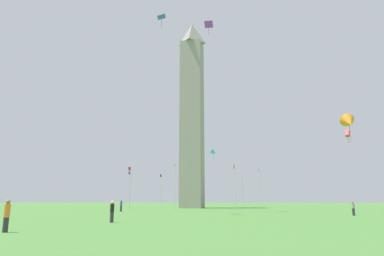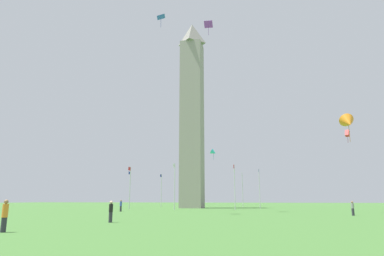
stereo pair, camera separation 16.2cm
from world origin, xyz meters
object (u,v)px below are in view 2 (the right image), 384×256
at_px(kite_purple_diamond, 208,25).
at_px(flagpole_ne, 235,185).
at_px(flagpole_w, 130,187).
at_px(flagpole_sw, 161,189).
at_px(kite_orange_delta, 348,122).
at_px(person_black_shirt, 111,212).
at_px(kite_blue_diamond, 161,17).
at_px(obelisk_monument, 192,111).
at_px(flagpole_nw, 130,186).
at_px(person_blue_shirt, 121,206).
at_px(person_orange_shirt, 5,216).
at_px(flagpole_n, 174,184).
at_px(kite_cyan_delta, 214,152).
at_px(kite_red_box, 347,133).
at_px(flagpole_s, 204,189).
at_px(flagpole_e, 259,186).
at_px(flagpole_se, 242,188).
at_px(person_gray_shirt, 353,208).

bearing_deg(kite_purple_diamond, flagpole_ne, 168.44).
bearing_deg(flagpole_w, kite_purple_diamond, 44.61).
height_order(flagpole_sw, kite_orange_delta, kite_orange_delta).
bearing_deg(person_black_shirt, flagpole_sw, 32.51).
relative_size(kite_orange_delta, kite_blue_diamond, 1.69).
distance_m(obelisk_monument, flagpole_nw, 22.08).
bearing_deg(person_blue_shirt, person_orange_shirt, -129.45).
distance_m(flagpole_n, kite_purple_diamond, 27.48).
bearing_deg(person_orange_shirt, kite_cyan_delta, -34.25).
relative_size(flagpole_nw, person_orange_shirt, 4.52).
xyz_separation_m(kite_red_box, kite_orange_delta, (14.66, -3.13, -1.55)).
relative_size(flagpole_s, person_black_shirt, 4.80).
distance_m(flagpole_e, flagpole_se, 10.86).
bearing_deg(kite_orange_delta, kite_red_box, 167.95).
height_order(flagpole_e, person_orange_shirt, flagpole_e).
bearing_deg(person_black_shirt, flagpole_ne, 8.69).
relative_size(flagpole_s, flagpole_sw, 1.00).
distance_m(kite_purple_diamond, kite_blue_diamond, 10.94).
relative_size(flagpole_n, flagpole_e, 1.00).
bearing_deg(flagpole_n, flagpole_se, 157.50).
xyz_separation_m(flagpole_nw, person_blue_shirt, (12.84, 4.05, -3.55)).
relative_size(flagpole_n, flagpole_se, 1.00).
bearing_deg(kite_cyan_delta, flagpole_ne, 126.91).
height_order(person_orange_shirt, kite_cyan_delta, kite_cyan_delta).
distance_m(person_orange_shirt, kite_purple_diamond, 44.08).
height_order(flagpole_w, kite_orange_delta, kite_orange_delta).
height_order(flagpole_e, kite_cyan_delta, kite_cyan_delta).
relative_size(person_gray_shirt, kite_orange_delta, 0.55).
height_order(obelisk_monument, person_orange_shirt, obelisk_monument).
relative_size(kite_orange_delta, kite_purple_diamond, 1.34).
bearing_deg(person_blue_shirt, flagpole_sw, 44.65).
distance_m(person_blue_shirt, kite_orange_delta, 33.81).
bearing_deg(person_blue_shirt, kite_cyan_delta, -13.21).
relative_size(flagpole_e, person_blue_shirt, 4.67).
bearing_deg(flagpole_s, flagpole_n, -0.00).
height_order(flagpole_se, flagpole_nw, same).
xyz_separation_m(kite_orange_delta, kite_blue_diamond, (-4.83, -21.52, 17.02)).
bearing_deg(flagpole_s, kite_red_box, 37.33).
distance_m(flagpole_nw, kite_red_box, 39.38).
xyz_separation_m(flagpole_e, flagpole_sw, (-10.04, -24.23, 0.00)).
height_order(person_orange_shirt, kite_purple_diamond, kite_purple_diamond).
relative_size(flagpole_ne, flagpole_e, 1.00).
xyz_separation_m(flagpole_ne, kite_purple_diamond, (12.03, -2.46, 25.21)).
bearing_deg(kite_blue_diamond, flagpole_n, -171.74).
height_order(flagpole_e, person_blue_shirt, flagpole_e).
bearing_deg(flagpole_sw, kite_blue_diamond, 16.87).
height_order(flagpole_w, flagpole_nw, same).
bearing_deg(kite_blue_diamond, flagpole_se, 169.59).
bearing_deg(flagpole_e, kite_cyan_delta, -30.88).
height_order(flagpole_w, kite_cyan_delta, kite_cyan_delta).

